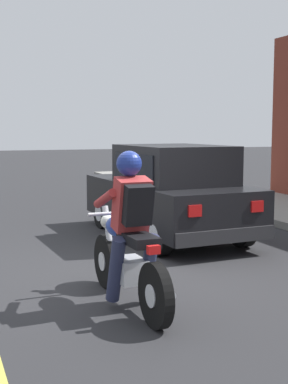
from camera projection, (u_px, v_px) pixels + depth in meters
The scene contains 4 objects.
ground_plane at pixel (119, 272), 6.92m from camera, with size 80.00×80.00×0.00m, color #2B2B2D.
motorcycle_with_rider at pixel (129, 242), 5.51m from camera, with size 0.56×2.02×1.62m.
car_hatchback at pixel (168, 193), 9.02m from camera, with size 1.81×3.85×1.57m.
traffic_cone at pixel (239, 186), 13.16m from camera, with size 0.36×0.36×0.60m.
Camera 1 is at (-2.17, -6.40, 1.84)m, focal length 50.00 mm.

